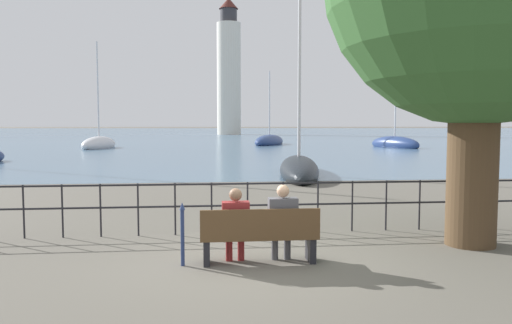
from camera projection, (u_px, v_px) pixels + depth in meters
The scene contains 12 objects.
ground_plane at pixel (259, 262), 8.01m from camera, with size 1000.00×1000.00×0.00m, color #605B51.
harbor_water at pixel (207, 131), 167.98m from camera, with size 600.00×300.00×0.01m.
park_bench at pixel (260, 237), 7.91m from camera, with size 1.88×0.45×0.90m.
seated_person_left at pixel (236, 222), 7.94m from camera, with size 0.43×0.35×1.21m.
seated_person_right at pixel (283, 220), 8.01m from camera, with size 0.46×0.35×1.26m.
promenade_railing at pixel (248, 200), 10.11m from camera, with size 13.13×0.04×1.05m.
closed_umbrella at pixel (182, 230), 7.78m from camera, with size 0.09×0.09×1.01m.
sailboat_0 at pixel (395, 143), 48.21m from camera, with size 3.69×6.85×13.20m.
sailboat_1 at pixel (99, 144), 46.58m from camera, with size 3.13×6.72×10.35m.
sailboat_3 at pixel (269, 142), 55.02m from camera, with size 5.25×8.22×8.58m.
sailboat_5 at pixel (299, 169), 21.84m from camera, with size 2.96×8.63×8.90m.
harbor_lighthouse at pixel (229, 72), 109.84m from camera, with size 5.25×5.25×29.81m.
Camera 1 is at (-0.86, -7.82, 2.21)m, focal length 35.00 mm.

